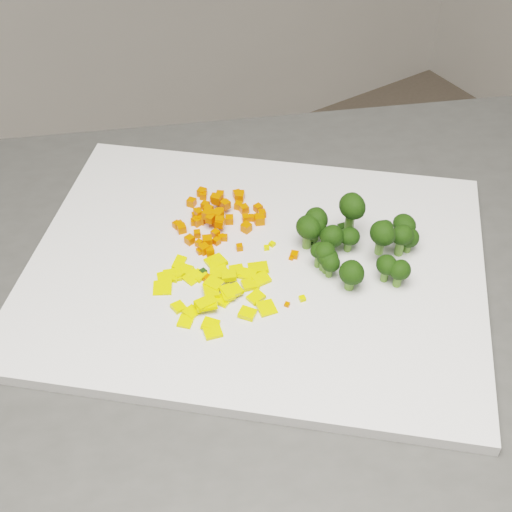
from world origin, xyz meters
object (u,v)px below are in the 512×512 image
broccoli_pile (366,231)px  cutting_board (256,267)px  counter_block (278,490)px  carrot_pile (218,212)px  pepper_pile (211,289)px

broccoli_pile → cutting_board: bearing=156.1°
counter_block → carrot_pile: 0.49m
cutting_board → broccoli_pile: bearing=-23.9°
pepper_pile → broccoli_pile: 0.17m
counter_block → pepper_pile: (-0.09, 0.01, 0.47)m
pepper_pile → counter_block: bearing=-6.1°
pepper_pile → broccoli_pile: broccoli_pile is taller
carrot_pile → pepper_pile: bearing=-124.2°
pepper_pile → cutting_board: bearing=12.7°
counter_block → carrot_pile: bearing=103.6°
cutting_board → pepper_pile: 0.07m
cutting_board → pepper_pile: (-0.06, -0.01, 0.01)m
cutting_board → counter_block: bearing=-43.5°
counter_block → cutting_board: size_ratio=1.91×
counter_block → pepper_pile: bearing=173.9°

